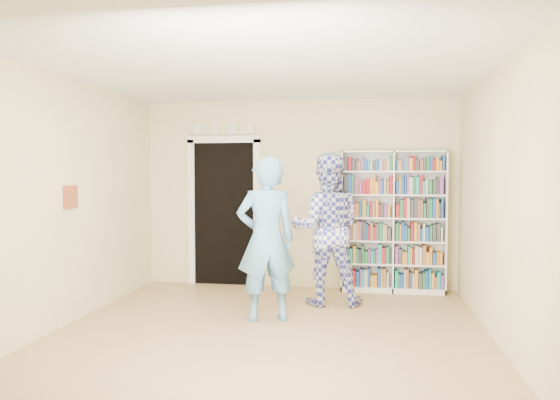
# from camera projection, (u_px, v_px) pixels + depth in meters

# --- Properties ---
(floor) EXTENTS (5.00, 5.00, 0.00)m
(floor) POSITION_uv_depth(u_px,v_px,m) (267.00, 337.00, 5.52)
(floor) COLOR #AD7F53
(floor) RESTS_ON ground
(ceiling) EXTENTS (5.00, 5.00, 0.00)m
(ceiling) POSITION_uv_depth(u_px,v_px,m) (267.00, 68.00, 5.38)
(ceiling) COLOR white
(ceiling) RESTS_ON wall_back
(wall_back) EXTENTS (4.50, 0.00, 4.50)m
(wall_back) POSITION_uv_depth(u_px,v_px,m) (298.00, 194.00, 7.91)
(wall_back) COLOR beige
(wall_back) RESTS_ON floor
(wall_left) EXTENTS (0.00, 5.00, 5.00)m
(wall_left) POSITION_uv_depth(u_px,v_px,m) (59.00, 202.00, 5.80)
(wall_left) COLOR beige
(wall_left) RESTS_ON floor
(wall_right) EXTENTS (0.00, 5.00, 5.00)m
(wall_right) POSITION_uv_depth(u_px,v_px,m) (504.00, 207.00, 5.09)
(wall_right) COLOR beige
(wall_right) RESTS_ON floor
(bookshelf) EXTENTS (1.43, 0.27, 1.96)m
(bookshelf) POSITION_uv_depth(u_px,v_px,m) (393.00, 221.00, 7.56)
(bookshelf) COLOR white
(bookshelf) RESTS_ON floor
(doorway) EXTENTS (1.10, 0.08, 2.43)m
(doorway) POSITION_uv_depth(u_px,v_px,m) (224.00, 205.00, 8.07)
(doorway) COLOR black
(doorway) RESTS_ON floor
(wall_art) EXTENTS (0.03, 0.25, 0.25)m
(wall_art) POSITION_uv_depth(u_px,v_px,m) (71.00, 197.00, 5.99)
(wall_art) COLOR brown
(wall_art) RESTS_ON wall_left
(man_blue) EXTENTS (0.79, 0.66, 1.84)m
(man_blue) POSITION_uv_depth(u_px,v_px,m) (266.00, 239.00, 6.11)
(man_blue) COLOR #62A2DA
(man_blue) RESTS_ON floor
(man_plaid) EXTENTS (0.99, 0.81, 1.91)m
(man_plaid) POSITION_uv_depth(u_px,v_px,m) (326.00, 229.00, 6.87)
(man_plaid) COLOR #343BA1
(man_plaid) RESTS_ON floor
(paper_sheet) EXTENTS (0.23, 0.04, 0.32)m
(paper_sheet) POSITION_uv_depth(u_px,v_px,m) (331.00, 220.00, 6.67)
(paper_sheet) COLOR white
(paper_sheet) RESTS_ON man_plaid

